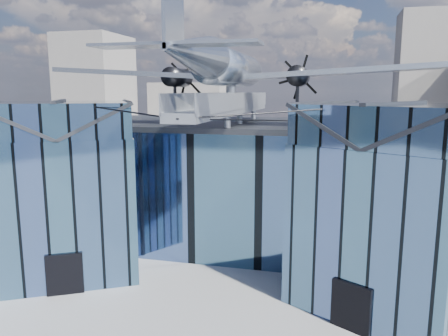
# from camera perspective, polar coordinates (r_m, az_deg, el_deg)

# --- Properties ---
(ground_plane) EXTENTS (120.00, 120.00, 0.00)m
(ground_plane) POSITION_cam_1_polar(r_m,az_deg,el_deg) (30.24, -0.96, -14.22)
(ground_plane) COLOR gray
(museum) EXTENTS (32.88, 24.50, 17.60)m
(museum) POSITION_cam_1_polar(r_m,az_deg,el_deg) (33.93, 1.58, -1.68)
(museum) COLOR #45688E
(museum) RESTS_ON ground
(bg_towers) EXTENTS (77.00, 24.50, 26.00)m
(bg_towers) POSITION_cam_1_polar(r_m,az_deg,el_deg) (77.35, 10.01, 8.06)
(bg_towers) COLOR gray
(bg_towers) RESTS_ON ground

